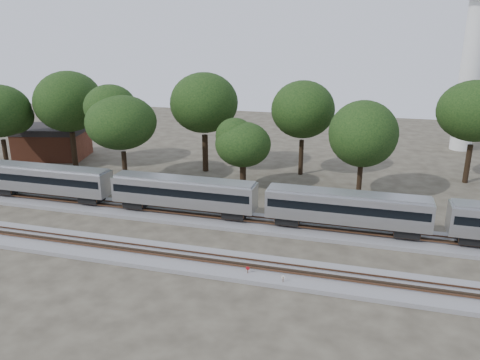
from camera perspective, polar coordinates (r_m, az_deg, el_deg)
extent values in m
plane|color=#383328|center=(47.71, -6.07, -7.50)|extent=(160.00, 160.00, 0.00)
cube|color=slate|center=(52.76, -3.68, -4.66)|extent=(160.00, 5.00, 0.40)
cube|color=brown|center=(51.97, -3.95, -4.49)|extent=(160.00, 0.08, 0.15)
cube|color=brown|center=(53.22, -3.44, -3.93)|extent=(160.00, 0.08, 0.15)
cube|color=slate|center=(44.32, -8.00, -9.36)|extent=(160.00, 5.00, 0.40)
cube|color=brown|center=(43.54, -8.41, -9.23)|extent=(160.00, 0.08, 0.15)
cube|color=brown|center=(44.71, -7.66, -8.44)|extent=(160.00, 0.08, 0.15)
cube|color=#B2B5BA|center=(61.74, -22.46, 0.11)|extent=(16.56, 2.85, 2.85)
cube|color=black|center=(61.66, -22.50, 0.36)|extent=(15.99, 2.90, 0.86)
cube|color=gray|center=(61.35, -22.62, 1.42)|extent=(16.18, 2.28, 0.33)
cube|color=black|center=(66.06, -26.39, -1.00)|extent=(2.47, 2.09, 0.86)
cube|color=black|center=(58.87, -17.63, -2.09)|extent=(2.47, 2.09, 0.86)
cube|color=#B2B5BA|center=(52.82, -6.89, -1.47)|extent=(16.56, 2.85, 2.85)
cube|color=black|center=(52.73, -6.90, -1.18)|extent=(15.99, 2.90, 0.86)
cube|color=gray|center=(52.36, -6.95, 0.05)|extent=(16.18, 2.28, 0.33)
cube|color=black|center=(55.92, -12.52, -2.70)|extent=(2.47, 2.09, 0.86)
cube|color=black|center=(51.57, -0.63, -4.02)|extent=(2.47, 2.09, 0.86)
cube|color=#B2B5BA|center=(49.10, 12.87, -3.30)|extent=(16.56, 2.85, 2.85)
cube|color=black|center=(49.00, 12.90, -2.99)|extent=(15.99, 2.90, 0.86)
cube|color=gray|center=(48.61, 12.99, -1.68)|extent=(16.18, 2.28, 0.33)
cube|color=black|center=(50.33, 5.89, -4.68)|extent=(2.47, 2.09, 0.86)
cube|color=black|center=(49.95, 19.63, -5.85)|extent=(2.47, 2.09, 0.86)
cube|color=black|center=(50.82, 26.34, -6.30)|extent=(2.47, 2.09, 0.86)
cylinder|color=#512D19|center=(40.92, 0.94, -11.21)|extent=(0.06, 0.06, 0.90)
cylinder|color=#AD0C17|center=(40.73, 0.95, -10.71)|extent=(0.32, 0.07, 0.32)
cylinder|color=#512D19|center=(39.77, 5.26, -12.22)|extent=(0.06, 0.06, 0.89)
cylinder|color=silver|center=(39.57, 5.28, -11.72)|extent=(0.31, 0.11, 0.32)
cube|color=#512D19|center=(41.27, -1.69, -11.42)|extent=(0.51, 0.31, 0.30)
cylinder|color=silver|center=(91.22, 26.26, 11.19)|extent=(3.64, 3.64, 25.49)
cone|color=silver|center=(92.75, 25.35, 4.51)|extent=(5.83, 5.83, 3.64)
cube|color=brown|center=(84.31, -21.86, 4.00)|extent=(12.18, 9.79, 4.30)
cube|color=black|center=(83.79, -22.06, 5.75)|extent=(12.43, 10.04, 0.97)
cylinder|color=black|center=(78.10, -26.66, 2.63)|extent=(0.70, 0.70, 4.97)
cylinder|color=black|center=(76.83, -19.57, 3.49)|extent=(0.70, 0.70, 5.50)
ellipsoid|color=black|center=(75.48, -20.16, 8.98)|extent=(10.37, 10.37, 8.81)
cylinder|color=black|center=(65.92, -13.86, 1.40)|extent=(0.70, 0.70, 4.68)
ellipsoid|color=black|center=(64.49, -14.28, 6.82)|extent=(8.82, 8.82, 7.50)
cylinder|color=black|center=(70.55, -4.26, 3.30)|extent=(0.70, 0.70, 5.56)
ellipsoid|color=black|center=(69.07, -4.40, 9.37)|extent=(10.48, 10.48, 8.91)
cylinder|color=black|center=(62.09, 0.36, 0.29)|extent=(0.70, 0.70, 3.35)
ellipsoid|color=black|center=(60.89, 0.37, 4.37)|extent=(6.32, 6.32, 5.37)
cylinder|color=black|center=(69.22, 7.45, 2.76)|extent=(0.70, 0.70, 5.19)
ellipsoid|color=black|center=(67.77, 7.68, 8.53)|extent=(9.79, 9.79, 8.32)
cylinder|color=black|center=(61.06, 14.35, -0.04)|extent=(0.70, 0.70, 4.44)
ellipsoid|color=black|center=(59.57, 14.78, 5.49)|extent=(8.38, 8.38, 7.12)
cylinder|color=black|center=(72.11, 26.00, 1.79)|extent=(0.70, 0.70, 5.41)
ellipsoid|color=black|center=(70.69, 26.79, 7.51)|extent=(10.20, 10.20, 8.67)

